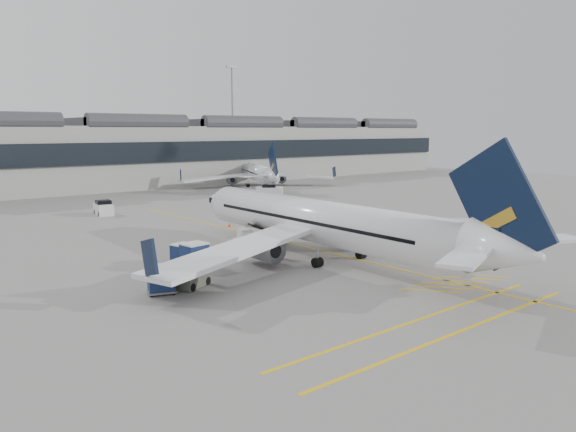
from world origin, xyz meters
TOP-DOWN VIEW (x-y plane):
  - ground at (0.00, 0.00)m, footprint 220.00×220.00m
  - terminal at (0.00, 71.93)m, footprint 200.00×20.45m
  - apron_markings at (10.00, 10.00)m, footprint 0.25×60.00m
  - airliner_main at (8.11, 3.99)m, footprint 34.12×37.30m
  - airliner_far at (39.38, 55.28)m, footprint 26.76×29.52m
  - belt_loader at (6.84, 11.62)m, footprint 5.26×2.86m
  - baggage_cart_a at (-1.71, 7.91)m, footprint 2.05×1.76m
  - baggage_cart_b at (-1.67, 9.93)m, footprint 1.78×1.58m
  - baggage_cart_c at (-1.19, 8.35)m, footprint 1.93×1.80m
  - baggage_cart_d at (-6.67, 3.61)m, footprint 2.11×1.92m
  - ramp_agent_a at (6.09, 9.25)m, footprint 0.79×0.78m
  - ramp_agent_b at (5.18, 6.53)m, footprint 0.97×0.76m
  - pushback_tug at (-4.40, 3.73)m, footprint 2.83×2.36m
  - safety_cone_nose at (10.65, 21.62)m, footprint 0.37×0.37m
  - safety_cone_engine at (15.63, 4.95)m, footprint 0.36×0.36m
  - service_van_mid at (3.59, 38.73)m, footprint 2.33×3.77m
  - service_van_right at (30.44, 40.08)m, footprint 4.34×4.26m

SIDE VIEW (x-z plane):
  - ground at x=0.00m, z-range 0.00..0.00m
  - apron_markings at x=10.00m, z-range 0.00..0.01m
  - safety_cone_engine at x=15.63m, z-range 0.00..0.50m
  - safety_cone_nose at x=10.65m, z-range 0.00..0.52m
  - pushback_tug at x=-4.40m, z-range -0.08..1.29m
  - belt_loader at x=6.84m, z-range -0.43..1.65m
  - service_van_mid at x=3.59m, z-range -0.10..1.71m
  - baggage_cart_b at x=-1.67m, z-range 0.06..1.65m
  - baggage_cart_c at x=-1.19m, z-range 0.06..1.69m
  - ramp_agent_a at x=6.09m, z-range 0.00..1.84m
  - service_van_right at x=30.44m, z-range -0.11..1.98m
  - baggage_cart_d at x=-6.67m, z-range 0.07..1.90m
  - ramp_agent_b at x=5.18m, z-range 0.00..1.99m
  - baggage_cart_a at x=-1.71m, z-range 0.07..2.04m
  - airliner_far at x=39.38m, z-range -1.74..6.72m
  - airliner_main at x=8.11m, z-range -2.04..7.87m
  - terminal at x=0.00m, z-range -0.06..12.34m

